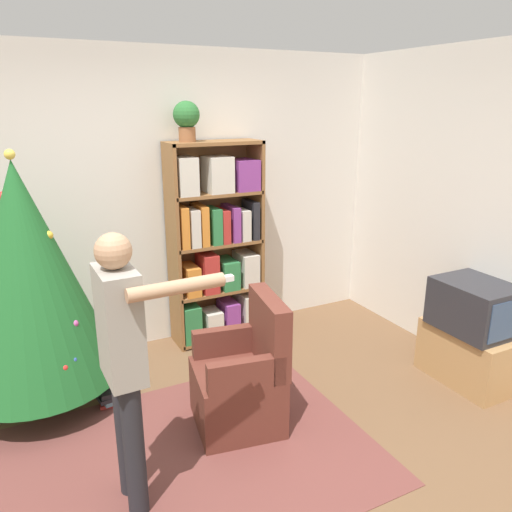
# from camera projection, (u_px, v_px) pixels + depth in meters

# --- Properties ---
(ground_plane) EXTENTS (14.00, 14.00, 0.00)m
(ground_plane) POSITION_uv_depth(u_px,v_px,m) (224.00, 475.00, 3.00)
(ground_plane) COLOR brown
(wall_back) EXTENTS (8.00, 0.10, 2.60)m
(wall_back) POSITION_uv_depth(u_px,v_px,m) (130.00, 205.00, 4.30)
(wall_back) COLOR silver
(wall_back) RESTS_ON ground_plane
(area_rug) EXTENTS (2.28, 1.70, 0.01)m
(area_rug) POSITION_uv_depth(u_px,v_px,m) (192.00, 457.00, 3.15)
(area_rug) COLOR brown
(area_rug) RESTS_ON ground_plane
(bookshelf) EXTENTS (0.83, 0.33, 1.83)m
(bookshelf) POSITION_uv_depth(u_px,v_px,m) (217.00, 247.00, 4.52)
(bookshelf) COLOR brown
(bookshelf) RESTS_ON ground_plane
(tv_stand) EXTENTS (0.42, 0.71, 0.45)m
(tv_stand) POSITION_uv_depth(u_px,v_px,m) (468.00, 355.00, 3.97)
(tv_stand) COLOR tan
(tv_stand) RESTS_ON ground_plane
(television) EXTENTS (0.46, 0.58, 0.39)m
(television) POSITION_uv_depth(u_px,v_px,m) (475.00, 306.00, 3.84)
(television) COLOR #28282D
(television) RESTS_ON tv_stand
(game_remote) EXTENTS (0.04, 0.12, 0.02)m
(game_remote) POSITION_uv_depth(u_px,v_px,m) (484.00, 342.00, 3.66)
(game_remote) COLOR white
(game_remote) RESTS_ON tv_stand
(christmas_tree) EXTENTS (1.16, 1.16, 1.86)m
(christmas_tree) POSITION_uv_depth(u_px,v_px,m) (27.00, 275.00, 3.45)
(christmas_tree) COLOR #4C3323
(christmas_tree) RESTS_ON ground_plane
(armchair) EXTENTS (0.66, 0.65, 0.92)m
(armchair) POSITION_uv_depth(u_px,v_px,m) (243.00, 381.00, 3.41)
(armchair) COLOR brown
(armchair) RESTS_ON ground_plane
(standing_person) EXTENTS (0.63, 0.47, 1.56)m
(standing_person) POSITION_uv_depth(u_px,v_px,m) (124.00, 354.00, 2.54)
(standing_person) COLOR #232328
(standing_person) RESTS_ON ground_plane
(potted_plant) EXTENTS (0.22, 0.22, 0.33)m
(potted_plant) POSITION_uv_depth(u_px,v_px,m) (187.00, 118.00, 4.09)
(potted_plant) COLOR #935B38
(potted_plant) RESTS_ON bookshelf
(book_pile_near_tree) EXTENTS (0.23, 0.16, 0.12)m
(book_pile_near_tree) POSITION_uv_depth(u_px,v_px,m) (112.00, 397.00, 3.68)
(book_pile_near_tree) COLOR #B22D28
(book_pile_near_tree) RESTS_ON ground_plane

